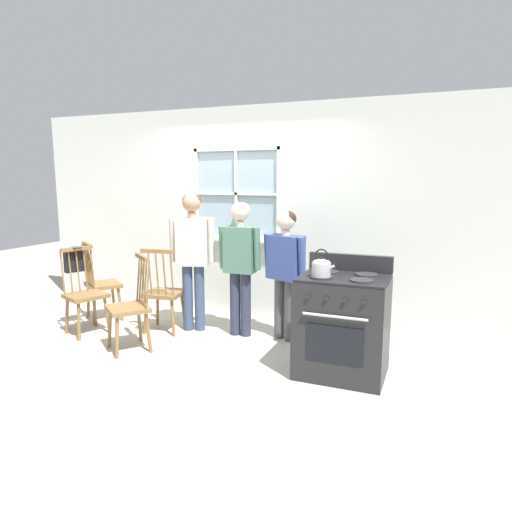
{
  "coord_description": "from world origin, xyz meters",
  "views": [
    {
      "loc": [
        2.33,
        -4.03,
        1.79
      ],
      "look_at": [
        0.56,
        0.31,
        1.0
      ],
      "focal_mm": 32.0,
      "sensor_mm": 36.0,
      "label": 1
    }
  ],
  "objects_px": {
    "chair_by_window": "(85,295)",
    "chair_near_stove": "(101,285)",
    "handbag": "(74,260)",
    "stove": "(342,325)",
    "chair_near_wall": "(163,293)",
    "person_elderly_left": "(193,248)",
    "chair_center_cluster": "(130,308)",
    "person_teen_center": "(240,256)",
    "kettle": "(321,267)",
    "potted_plant": "(233,233)",
    "person_adult_right": "(285,262)"
  },
  "relations": [
    {
      "from": "chair_near_wall",
      "to": "chair_near_stove",
      "type": "height_order",
      "value": "same"
    },
    {
      "from": "handbag",
      "to": "stove",
      "type": "bearing_deg",
      "value": -1.65
    },
    {
      "from": "chair_near_wall",
      "to": "chair_center_cluster",
      "type": "relative_size",
      "value": 1.0
    },
    {
      "from": "person_adult_right",
      "to": "handbag",
      "type": "xyz_separation_m",
      "value": [
        -2.44,
        -0.59,
        -0.05
      ]
    },
    {
      "from": "person_adult_right",
      "to": "stove",
      "type": "relative_size",
      "value": 1.34
    },
    {
      "from": "chair_center_cluster",
      "to": "chair_by_window",
      "type": "bearing_deg",
      "value": -157.67
    },
    {
      "from": "stove",
      "to": "handbag",
      "type": "distance_m",
      "value": 3.25
    },
    {
      "from": "chair_by_window",
      "to": "chair_near_stove",
      "type": "bearing_deg",
      "value": 43.71
    },
    {
      "from": "person_teen_center",
      "to": "handbag",
      "type": "xyz_separation_m",
      "value": [
        -1.92,
        -0.53,
        -0.09
      ]
    },
    {
      "from": "person_adult_right",
      "to": "person_elderly_left",
      "type": "bearing_deg",
      "value": -155.21
    },
    {
      "from": "chair_near_wall",
      "to": "handbag",
      "type": "height_order",
      "value": "same"
    },
    {
      "from": "chair_by_window",
      "to": "person_elderly_left",
      "type": "bearing_deg",
      "value": -39.39
    },
    {
      "from": "person_adult_right",
      "to": "stove",
      "type": "distance_m",
      "value": 1.12
    },
    {
      "from": "person_elderly_left",
      "to": "chair_by_window",
      "type": "bearing_deg",
      "value": -172.13
    },
    {
      "from": "chair_near_stove",
      "to": "potted_plant",
      "type": "relative_size",
      "value": 3.36
    },
    {
      "from": "potted_plant",
      "to": "handbag",
      "type": "relative_size",
      "value": 0.98
    },
    {
      "from": "chair_near_wall",
      "to": "stove",
      "type": "height_order",
      "value": "stove"
    },
    {
      "from": "chair_near_wall",
      "to": "chair_center_cluster",
      "type": "xyz_separation_m",
      "value": [
        0.02,
        -0.65,
        0.0
      ]
    },
    {
      "from": "chair_near_stove",
      "to": "person_elderly_left",
      "type": "height_order",
      "value": "person_elderly_left"
    },
    {
      "from": "person_adult_right",
      "to": "potted_plant",
      "type": "xyz_separation_m",
      "value": [
        -0.93,
        0.64,
        0.21
      ]
    },
    {
      "from": "chair_near_wall",
      "to": "stove",
      "type": "relative_size",
      "value": 0.93
    },
    {
      "from": "chair_center_cluster",
      "to": "person_elderly_left",
      "type": "height_order",
      "value": "person_elderly_left"
    },
    {
      "from": "person_elderly_left",
      "to": "potted_plant",
      "type": "xyz_separation_m",
      "value": [
        0.19,
        0.73,
        0.1
      ]
    },
    {
      "from": "chair_by_window",
      "to": "chair_near_stove",
      "type": "distance_m",
      "value": 0.53
    },
    {
      "from": "kettle",
      "to": "chair_by_window",
      "type": "bearing_deg",
      "value": 177.31
    },
    {
      "from": "stove",
      "to": "handbag",
      "type": "bearing_deg",
      "value": 178.35
    },
    {
      "from": "person_teen_center",
      "to": "kettle",
      "type": "distance_m",
      "value": 1.36
    },
    {
      "from": "chair_center_cluster",
      "to": "kettle",
      "type": "distance_m",
      "value": 2.09
    },
    {
      "from": "chair_center_cluster",
      "to": "person_teen_center",
      "type": "bearing_deg",
      "value": 82.75
    },
    {
      "from": "chair_by_window",
      "to": "chair_center_cluster",
      "type": "xyz_separation_m",
      "value": [
        0.82,
        -0.24,
        0.0
      ]
    },
    {
      "from": "stove",
      "to": "potted_plant",
      "type": "height_order",
      "value": "potted_plant"
    },
    {
      "from": "stove",
      "to": "potted_plant",
      "type": "distance_m",
      "value": 2.25
    },
    {
      "from": "chair_by_window",
      "to": "chair_near_wall",
      "type": "relative_size",
      "value": 1.0
    },
    {
      "from": "person_adult_right",
      "to": "kettle",
      "type": "relative_size",
      "value": 5.88
    },
    {
      "from": "chair_near_wall",
      "to": "person_adult_right",
      "type": "xyz_separation_m",
      "value": [
        1.42,
        0.27,
        0.43
      ]
    },
    {
      "from": "chair_near_stove",
      "to": "potted_plant",
      "type": "distance_m",
      "value": 1.81
    },
    {
      "from": "person_elderly_left",
      "to": "potted_plant",
      "type": "bearing_deg",
      "value": 55.93
    },
    {
      "from": "person_elderly_left",
      "to": "person_teen_center",
      "type": "xyz_separation_m",
      "value": [
        0.59,
        0.04,
        -0.07
      ]
    },
    {
      "from": "chair_near_wall",
      "to": "chair_near_stove",
      "type": "xyz_separation_m",
      "value": [
        -0.99,
        0.09,
        0.0
      ]
    },
    {
      "from": "person_elderly_left",
      "to": "stove",
      "type": "bearing_deg",
      "value": -36.85
    },
    {
      "from": "person_elderly_left",
      "to": "handbag",
      "type": "distance_m",
      "value": 1.43
    },
    {
      "from": "chair_by_window",
      "to": "potted_plant",
      "type": "relative_size",
      "value": 3.36
    },
    {
      "from": "chair_by_window",
      "to": "person_adult_right",
      "type": "distance_m",
      "value": 2.37
    },
    {
      "from": "stove",
      "to": "chair_center_cluster",
      "type": "bearing_deg",
      "value": -173.83
    },
    {
      "from": "person_elderly_left",
      "to": "chair_near_stove",
      "type": "bearing_deg",
      "value": 164.03
    },
    {
      "from": "person_teen_center",
      "to": "kettle",
      "type": "relative_size",
      "value": 6.22
    },
    {
      "from": "chair_near_wall",
      "to": "person_elderly_left",
      "type": "distance_m",
      "value": 0.65
    },
    {
      "from": "chair_center_cluster",
      "to": "person_teen_center",
      "type": "xyz_separation_m",
      "value": [
        0.88,
        0.86,
        0.47
      ]
    },
    {
      "from": "kettle",
      "to": "potted_plant",
      "type": "distance_m",
      "value": 2.11
    },
    {
      "from": "chair_by_window",
      "to": "stove",
      "type": "bearing_deg",
      "value": -67.04
    }
  ]
}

